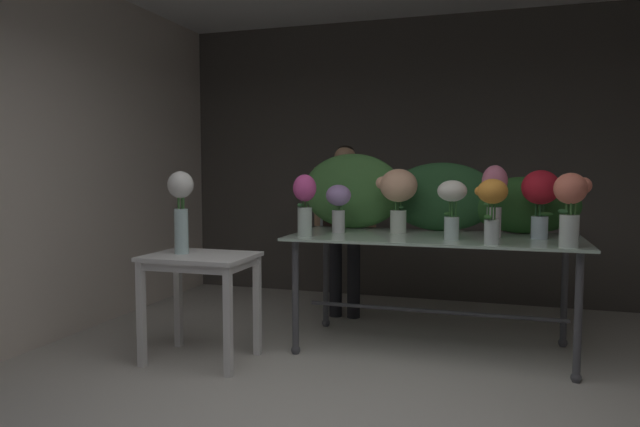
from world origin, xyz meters
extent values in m
plane|color=beige|center=(0.00, 1.84, 0.00)|extent=(8.10, 8.10, 0.00)
cube|color=#4C4742|center=(0.00, 3.68, 1.48)|extent=(5.32, 0.12, 2.97)
cube|color=beige|center=(-2.66, 1.84, 1.48)|extent=(0.12, 3.80, 2.97)
cube|color=silver|center=(0.32, 1.89, 0.87)|extent=(2.14, 0.99, 0.02)
cylinder|color=#4C4C51|center=(-0.65, 1.49, 0.43)|extent=(0.05, 0.05, 0.86)
sphere|color=#4C4C51|center=(-0.65, 1.49, 0.03)|extent=(0.07, 0.07, 0.07)
cylinder|color=#4C4C51|center=(1.29, 1.49, 0.43)|extent=(0.05, 0.05, 0.86)
sphere|color=#4C4C51|center=(1.29, 1.49, 0.03)|extent=(0.07, 0.07, 0.07)
cylinder|color=#4C4C51|center=(-0.65, 2.28, 0.43)|extent=(0.05, 0.05, 0.86)
sphere|color=#4C4C51|center=(-0.65, 2.28, 0.03)|extent=(0.07, 0.07, 0.07)
cylinder|color=#4C4C51|center=(1.29, 2.28, 0.43)|extent=(0.05, 0.05, 0.86)
sphere|color=#4C4C51|center=(1.29, 2.28, 0.03)|extent=(0.07, 0.07, 0.07)
cylinder|color=#4C4C51|center=(0.32, 1.89, 0.30)|extent=(1.94, 0.03, 0.03)
cube|color=white|center=(-1.25, 1.15, 0.76)|extent=(0.75, 0.56, 0.03)
cube|color=white|center=(-1.25, 1.15, 0.71)|extent=(0.69, 0.50, 0.06)
cube|color=white|center=(-1.58, 0.91, 0.37)|extent=(0.05, 0.05, 0.74)
cube|color=white|center=(-0.91, 0.91, 0.37)|extent=(0.05, 0.05, 0.74)
cube|color=white|center=(-1.58, 1.39, 0.37)|extent=(0.05, 0.05, 0.74)
cube|color=white|center=(-0.91, 1.39, 0.37)|extent=(0.05, 0.05, 0.74)
cylinder|color=#232328|center=(-0.66, 2.65, 0.42)|extent=(0.12, 0.12, 0.84)
cylinder|color=#232328|center=(-0.49, 2.65, 0.42)|extent=(0.12, 0.12, 0.84)
cube|color=#B2BCC6|center=(-0.57, 2.65, 1.12)|extent=(0.41, 0.22, 0.56)
cube|color=black|center=(-0.57, 2.53, 1.08)|extent=(0.35, 0.02, 0.68)
cylinder|color=tan|center=(-0.82, 2.65, 1.13)|extent=(0.09, 0.09, 0.55)
cylinder|color=tan|center=(-0.32, 2.65, 1.13)|extent=(0.09, 0.09, 0.55)
sphere|color=tan|center=(-0.57, 2.65, 1.49)|extent=(0.20, 0.20, 0.20)
ellipsoid|color=black|center=(-0.57, 2.67, 1.56)|extent=(0.15, 0.15, 0.09)
ellipsoid|color=#477F3D|center=(-0.41, 2.26, 1.20)|extent=(0.86, 0.26, 0.63)
ellipsoid|color=#28562D|center=(0.34, 2.26, 1.16)|extent=(0.89, 0.21, 0.56)
ellipsoid|color=#2D6028|center=(0.98, 2.26, 1.10)|extent=(0.83, 0.28, 0.44)
cylinder|color=silver|center=(1.22, 1.49, 0.99)|extent=(0.12, 0.12, 0.21)
cylinder|color=#9EBCB2|center=(1.22, 1.49, 0.93)|extent=(0.11, 0.11, 0.09)
cylinder|color=#477F3D|center=(1.25, 1.50, 1.04)|extent=(0.01, 0.01, 0.31)
cylinder|color=#477F3D|center=(1.22, 1.51, 1.04)|extent=(0.01, 0.01, 0.31)
cylinder|color=#477F3D|center=(1.20, 1.49, 1.04)|extent=(0.01, 0.01, 0.31)
cylinder|color=#477F3D|center=(1.22, 1.46, 1.04)|extent=(0.01, 0.01, 0.31)
ellipsoid|color=#EF7A60|center=(1.22, 1.49, 1.26)|extent=(0.20, 0.20, 0.20)
sphere|color=#EF7A60|center=(1.29, 1.52, 1.28)|extent=(0.11, 0.11, 0.11)
ellipsoid|color=#28562D|center=(1.18, 1.51, 1.11)|extent=(0.08, 0.11, 0.03)
cylinder|color=silver|center=(0.46, 1.70, 0.96)|extent=(0.11, 0.11, 0.16)
cylinder|color=#9EBCB2|center=(0.46, 1.70, 0.92)|extent=(0.10, 0.10, 0.07)
cylinder|color=#387033|center=(0.49, 1.71, 1.04)|extent=(0.01, 0.01, 0.29)
cylinder|color=#387033|center=(0.47, 1.72, 1.04)|extent=(0.01, 0.01, 0.29)
cylinder|color=#387033|center=(0.45, 1.70, 1.04)|extent=(0.01, 0.01, 0.29)
cylinder|color=#387033|center=(0.47, 1.68, 1.04)|extent=(0.01, 0.01, 0.29)
ellipsoid|color=white|center=(0.46, 1.70, 1.23)|extent=(0.21, 0.21, 0.15)
sphere|color=white|center=(0.41, 1.72, 1.24)|extent=(0.06, 0.06, 0.06)
ellipsoid|color=#2D6028|center=(0.44, 1.72, 1.06)|extent=(0.09, 0.10, 0.03)
cylinder|color=silver|center=(-0.42, 1.88, 0.97)|extent=(0.10, 0.10, 0.18)
cylinder|color=#9EBCB2|center=(-0.42, 1.88, 0.92)|extent=(0.10, 0.10, 0.08)
cylinder|color=#477F3D|center=(-0.40, 1.88, 1.01)|extent=(0.01, 0.01, 0.24)
cylinder|color=#477F3D|center=(-0.42, 1.90, 1.01)|extent=(0.01, 0.01, 0.24)
cylinder|color=#477F3D|center=(-0.44, 1.88, 1.01)|extent=(0.01, 0.01, 0.24)
cylinder|color=#477F3D|center=(-0.43, 1.87, 1.01)|extent=(0.01, 0.01, 0.24)
ellipsoid|color=#B28ED1|center=(-0.42, 1.88, 1.18)|extent=(0.20, 0.20, 0.17)
sphere|color=#B28ED1|center=(-0.48, 1.89, 1.19)|extent=(0.09, 0.09, 0.09)
cylinder|color=silver|center=(1.07, 1.93, 0.96)|extent=(0.12, 0.12, 0.16)
cylinder|color=#9EBCB2|center=(1.07, 1.93, 0.92)|extent=(0.11, 0.11, 0.07)
cylinder|color=#28562D|center=(1.09, 1.93, 1.03)|extent=(0.01, 0.01, 0.29)
cylinder|color=#28562D|center=(1.08, 1.96, 1.03)|extent=(0.01, 0.01, 0.29)
cylinder|color=#28562D|center=(1.04, 1.92, 1.03)|extent=(0.01, 0.01, 0.29)
cylinder|color=#28562D|center=(1.07, 1.91, 1.03)|extent=(0.01, 0.01, 0.29)
ellipsoid|color=red|center=(1.07, 1.93, 1.25)|extent=(0.27, 0.27, 0.25)
sphere|color=red|center=(0.99, 1.93, 1.28)|extent=(0.10, 0.10, 0.10)
sphere|color=red|center=(1.14, 1.93, 1.26)|extent=(0.09, 0.09, 0.09)
ellipsoid|color=#2D6028|center=(1.11, 1.93, 1.06)|extent=(0.10, 0.04, 0.03)
cylinder|color=silver|center=(0.74, 1.49, 0.96)|extent=(0.10, 0.10, 0.17)
cylinder|color=#9EBCB2|center=(0.74, 1.49, 0.92)|extent=(0.09, 0.09, 0.07)
cylinder|color=#387033|center=(0.76, 1.49, 1.04)|extent=(0.01, 0.01, 0.30)
cylinder|color=#387033|center=(0.74, 1.51, 1.04)|extent=(0.01, 0.01, 0.30)
cylinder|color=#387033|center=(0.72, 1.49, 1.04)|extent=(0.01, 0.01, 0.30)
cylinder|color=#387033|center=(0.74, 1.47, 1.04)|extent=(0.01, 0.01, 0.30)
ellipsoid|color=orange|center=(0.74, 1.49, 1.24)|extent=(0.20, 0.20, 0.17)
sphere|color=orange|center=(0.66, 1.50, 1.24)|extent=(0.06, 0.06, 0.06)
ellipsoid|color=#2D6028|center=(0.72, 1.46, 1.07)|extent=(0.08, 0.11, 0.03)
cylinder|color=silver|center=(0.75, 1.90, 0.99)|extent=(0.10, 0.10, 0.23)
cylinder|color=#9EBCB2|center=(0.75, 1.90, 0.93)|extent=(0.10, 0.10, 0.10)
cylinder|color=#2D6028|center=(0.77, 1.89, 1.06)|extent=(0.01, 0.01, 0.34)
cylinder|color=#2D6028|center=(0.75, 1.92, 1.06)|extent=(0.01, 0.01, 0.34)
cylinder|color=#2D6028|center=(0.73, 1.89, 1.06)|extent=(0.01, 0.01, 0.34)
cylinder|color=#2D6028|center=(0.76, 1.87, 1.06)|extent=(0.01, 0.01, 0.34)
ellipsoid|color=pink|center=(0.75, 1.90, 1.30)|extent=(0.18, 0.18, 0.23)
sphere|color=pink|center=(0.69, 1.89, 1.25)|extent=(0.09, 0.09, 0.09)
sphere|color=pink|center=(0.80, 1.89, 1.33)|extent=(0.06, 0.06, 0.06)
ellipsoid|color=#387033|center=(0.72, 1.87, 1.13)|extent=(0.10, 0.10, 0.03)
cylinder|color=silver|center=(-0.60, 1.58, 0.99)|extent=(0.11, 0.11, 0.22)
cylinder|color=#9EBCB2|center=(-0.60, 1.58, 0.93)|extent=(0.10, 0.10, 0.09)
cylinder|color=#2D6028|center=(-0.59, 1.58, 1.04)|extent=(0.01, 0.01, 0.29)
cylinder|color=#2D6028|center=(-0.61, 1.59, 1.04)|extent=(0.01, 0.01, 0.29)
cylinder|color=#2D6028|center=(-0.61, 1.56, 1.04)|extent=(0.01, 0.01, 0.29)
ellipsoid|color=#E54C9E|center=(-0.60, 1.58, 1.24)|extent=(0.17, 0.17, 0.20)
sphere|color=#E54C9E|center=(-0.66, 1.61, 1.26)|extent=(0.07, 0.07, 0.07)
ellipsoid|color=#28562D|center=(-0.63, 1.54, 1.12)|extent=(0.06, 0.11, 0.03)
cylinder|color=silver|center=(0.03, 1.99, 0.97)|extent=(0.13, 0.13, 0.18)
cylinder|color=#9EBCB2|center=(0.03, 1.99, 0.92)|extent=(0.12, 0.12, 0.08)
cylinder|color=#477F3D|center=(0.05, 1.99, 1.03)|extent=(0.01, 0.01, 0.29)
cylinder|color=#477F3D|center=(0.03, 2.02, 1.03)|extent=(0.01, 0.01, 0.29)
cylinder|color=#477F3D|center=(0.02, 1.96, 1.03)|extent=(0.01, 0.01, 0.29)
ellipsoid|color=#F4B78E|center=(0.03, 1.99, 1.26)|extent=(0.29, 0.29, 0.26)
sphere|color=#F4B78E|center=(-0.10, 1.99, 1.27)|extent=(0.10, 0.10, 0.10)
ellipsoid|color=#28562D|center=(0.06, 1.98, 1.08)|extent=(0.05, 0.10, 0.03)
cylinder|color=silver|center=(-1.40, 1.15, 0.94)|extent=(0.10, 0.10, 0.33)
cylinder|color=#9EBCB2|center=(-1.40, 1.15, 0.85)|extent=(0.09, 0.09, 0.14)
cylinder|color=#477F3D|center=(-1.38, 1.16, 1.00)|extent=(0.01, 0.01, 0.43)
cylinder|color=#477F3D|center=(-1.40, 1.17, 1.00)|extent=(0.01, 0.01, 0.43)
cylinder|color=#477F3D|center=(-1.42, 1.15, 1.00)|extent=(0.01, 0.01, 0.43)
cylinder|color=#477F3D|center=(-1.40, 1.13, 1.00)|extent=(0.01, 0.01, 0.43)
ellipsoid|color=white|center=(-1.40, 1.15, 1.27)|extent=(0.18, 0.18, 0.19)
sphere|color=white|center=(-1.45, 1.15, 1.29)|extent=(0.06, 0.06, 0.06)
sphere|color=white|center=(-1.33, 1.15, 1.29)|extent=(0.05, 0.05, 0.05)
camera|label=1|loc=(0.77, -2.44, 1.38)|focal=31.93mm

